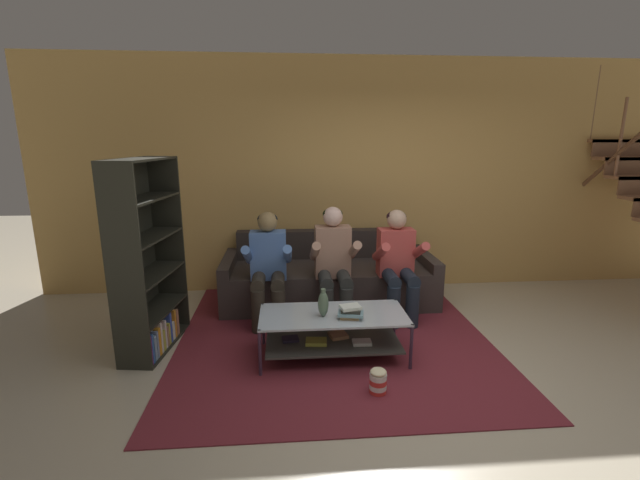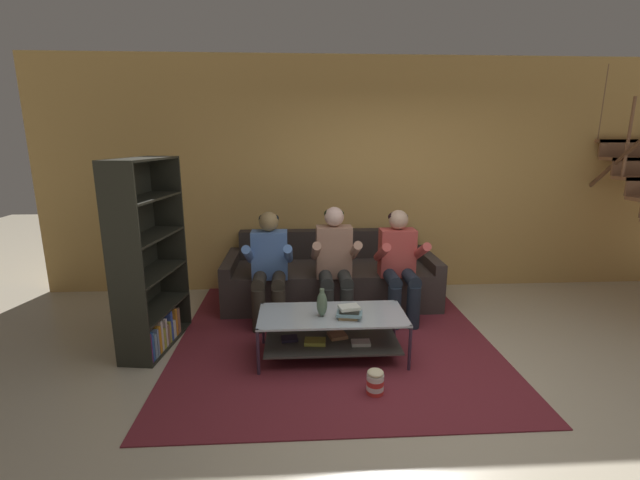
# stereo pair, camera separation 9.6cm
# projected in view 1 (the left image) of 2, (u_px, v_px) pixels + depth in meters

# --- Properties ---
(ground) EXTENTS (16.80, 16.80, 0.00)m
(ground) POSITION_uv_depth(u_px,v_px,m) (429.00, 386.00, 3.41)
(ground) COLOR #BEB299
(back_partition) EXTENTS (8.40, 0.12, 2.90)m
(back_partition) POSITION_uv_depth(u_px,v_px,m) (373.00, 177.00, 5.46)
(back_partition) COLOR tan
(back_partition) RESTS_ON ground
(couch) EXTENTS (2.48, 0.96, 0.81)m
(couch) POSITION_uv_depth(u_px,v_px,m) (328.00, 278.00, 5.16)
(couch) COLOR #38302D
(couch) RESTS_ON ground
(person_seated_left) EXTENTS (0.50, 0.58, 1.18)m
(person_seated_left) POSITION_uv_depth(u_px,v_px,m) (268.00, 263.00, 4.48)
(person_seated_left) COLOR #302A21
(person_seated_left) RESTS_ON ground
(person_seated_middle) EXTENTS (0.50, 0.58, 1.22)m
(person_seated_middle) POSITION_uv_depth(u_px,v_px,m) (334.00, 260.00, 4.53)
(person_seated_middle) COLOR #2B2D2B
(person_seated_middle) RESTS_ON ground
(person_seated_right) EXTENTS (0.50, 0.58, 1.18)m
(person_seated_right) POSITION_uv_depth(u_px,v_px,m) (398.00, 260.00, 4.59)
(person_seated_right) COLOR #1F2835
(person_seated_right) RESTS_ON ground
(coffee_table) EXTENTS (1.30, 0.59, 0.42)m
(coffee_table) POSITION_uv_depth(u_px,v_px,m) (333.00, 329.00, 3.82)
(coffee_table) COLOR #B1C0CA
(coffee_table) RESTS_ON ground
(area_rug) EXTENTS (3.00, 3.34, 0.01)m
(area_rug) POSITION_uv_depth(u_px,v_px,m) (331.00, 329.00, 4.43)
(area_rug) COLOR maroon
(area_rug) RESTS_ON ground
(vase) EXTENTS (0.09, 0.09, 0.25)m
(vase) POSITION_uv_depth(u_px,v_px,m) (323.00, 303.00, 3.70)
(vase) COLOR #526A52
(vase) RESTS_ON coffee_table
(book_stack) EXTENTS (0.24, 0.18, 0.11)m
(book_stack) POSITION_uv_depth(u_px,v_px,m) (350.00, 312.00, 3.68)
(book_stack) COLOR #A07A4D
(book_stack) RESTS_ON coffee_table
(bookshelf) EXTENTS (0.44, 0.95, 1.76)m
(bookshelf) POSITION_uv_depth(u_px,v_px,m) (146.00, 278.00, 3.91)
(bookshelf) COLOR black
(bookshelf) RESTS_ON ground
(popcorn_tub) EXTENTS (0.13, 0.13, 0.21)m
(popcorn_tub) POSITION_uv_depth(u_px,v_px,m) (378.00, 381.00, 3.30)
(popcorn_tub) COLOR red
(popcorn_tub) RESTS_ON ground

